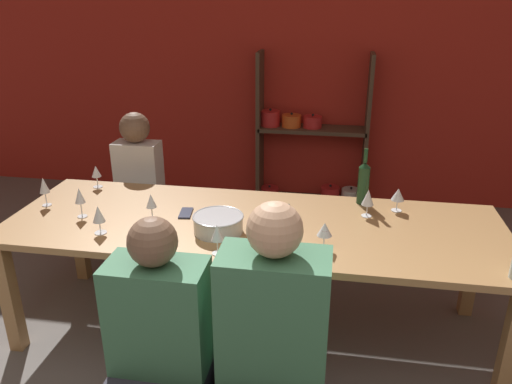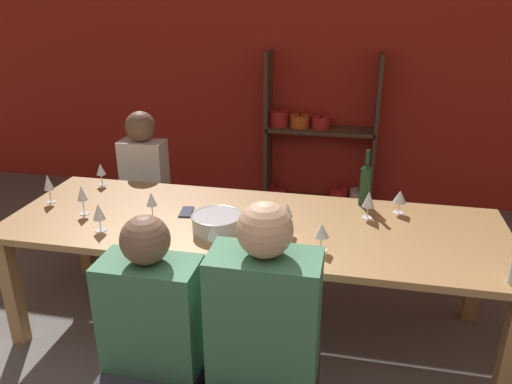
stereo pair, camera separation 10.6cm
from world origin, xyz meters
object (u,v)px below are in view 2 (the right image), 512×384
wine_glass_empty_c (101,170)px  wine_glass_white_a (99,212)px  mixing_bowl (217,222)px  wine_glass_red_c (48,183)px  wine_glass_red_d (400,197)px  wine_glass_red_b (151,200)px  wine_glass_white_b (214,233)px  wine_glass_red_a (287,211)px  person_near_a (264,371)px  wine_glass_empty_a (82,194)px  cell_phone (186,212)px  wine_bottle_green (365,183)px  wine_glass_red_e (322,231)px  wine_glass_empty_b (369,200)px  shelf_unit (318,150)px  dining_table (253,233)px  person_near_b (156,360)px  person_far_a (147,202)px

wine_glass_empty_c → wine_glass_white_a: bearing=-62.9°
mixing_bowl → wine_glass_empty_c: bearing=151.5°
wine_glass_red_c → wine_glass_white_a: bearing=-31.1°
wine_glass_red_d → wine_glass_red_b: bearing=-164.5°
wine_glass_red_c → wine_glass_white_b: 1.28m
wine_glass_red_a → person_near_a: person_near_a is taller
person_near_a → wine_glass_empty_a: bearing=148.5°
wine_glass_red_c → cell_phone: (0.90, 0.02, -0.12)m
wine_bottle_green → wine_glass_white_b: size_ratio=2.21×
wine_glass_red_a → wine_glass_empty_c: 1.44m
wine_glass_red_a → wine_glass_red_e: wine_glass_red_a is taller
mixing_bowl → wine_glass_red_b: (-0.41, 0.07, 0.07)m
wine_glass_red_b → wine_glass_empty_b: 1.27m
shelf_unit → wine_glass_red_c: (-1.51, -2.10, 0.32)m
wine_glass_red_a → wine_glass_red_c: wine_glass_red_c is taller
dining_table → wine_glass_red_a: 0.30m
wine_bottle_green → person_near_b: 1.61m
wine_bottle_green → wine_glass_red_c: bearing=-169.3°
wine_glass_red_d → person_far_a: 1.97m
wine_glass_empty_a → wine_glass_empty_c: bearing=105.5°
wine_glass_red_b → wine_glass_red_c: wine_glass_red_c is taller
dining_table → person_near_a: size_ratio=2.30×
dining_table → wine_glass_empty_a: bearing=-174.8°
wine_glass_red_b → wine_glass_empty_b: size_ratio=1.01×
wine_glass_red_d → wine_glass_empty_a: bearing=-167.8°
shelf_unit → mixing_bowl: (-0.36, -2.29, 0.25)m
wine_glass_empty_c → wine_glass_red_c: bearing=-116.1°
wine_glass_red_e → cell_phone: wine_glass_red_e is taller
wine_glass_red_d → wine_glass_empty_b: wine_glass_empty_b is taller
wine_glass_white_b → person_near_b: bearing=-109.8°
wine_glass_red_d → wine_glass_white_a: 1.75m
person_near_b → wine_glass_white_b: bearing=70.2°
mixing_bowl → person_near_a: size_ratio=0.23×
cell_phone → person_near_b: bearing=-80.8°
wine_glass_empty_b → cell_phone: wine_glass_empty_b is taller
wine_glass_red_b → wine_glass_white_b: (0.47, -0.32, -0.01)m
wine_glass_empty_a → wine_glass_empty_b: 1.70m
wine_bottle_green → wine_glass_white_a: 1.60m
wine_glass_empty_b → person_near_b: (-0.93, -1.04, -0.46)m
mixing_bowl → wine_bottle_green: size_ratio=0.80×
wine_glass_red_e → person_near_b: 1.01m
mixing_bowl → wine_glass_empty_c: size_ratio=1.85×
wine_glass_red_a → person_near_b: bearing=-122.6°
wine_glass_red_b → cell_phone: size_ratio=1.08×
shelf_unit → person_near_b: (-0.47, -2.98, -0.15)m
wine_bottle_green → cell_phone: 1.12m
shelf_unit → wine_glass_empty_b: shelf_unit is taller
cell_phone → person_near_a: size_ratio=0.13×
wine_glass_white_a → wine_glass_red_d: bearing=19.5°
wine_glass_white_a → wine_glass_white_b: size_ratio=1.00×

